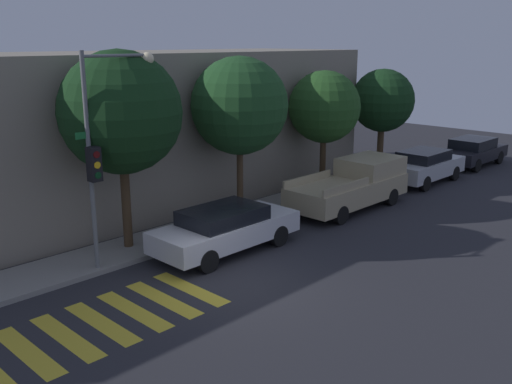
% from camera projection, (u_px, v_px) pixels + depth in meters
% --- Properties ---
extents(ground_plane, '(60.00, 60.00, 0.00)m').
position_uv_depth(ground_plane, '(238.00, 287.00, 14.65)').
color(ground_plane, '#28282D').
extents(sidewalk, '(26.00, 1.93, 0.14)m').
position_uv_depth(sidewalk, '(144.00, 245.00, 17.44)').
color(sidewalk, gray).
rests_on(sidewalk, ground).
extents(building_row, '(26.00, 6.00, 5.73)m').
position_uv_depth(building_row, '(66.00, 138.00, 19.66)').
color(building_row, gray).
rests_on(building_row, ground).
extents(crosswalk, '(5.57, 2.60, 0.00)m').
position_uv_depth(crosswalk, '(102.00, 323.00, 12.77)').
color(crosswalk, gold).
rests_on(crosswalk, ground).
extents(traffic_light_pole, '(2.49, 0.56, 5.90)m').
position_uv_depth(traffic_light_pole, '(105.00, 136.00, 14.90)').
color(traffic_light_pole, slate).
rests_on(traffic_light_pole, ground).
extents(sedan_near_corner, '(4.68, 1.85, 1.38)m').
position_uv_depth(sedan_near_corner, '(225.00, 228.00, 16.92)').
color(sedan_near_corner, silver).
rests_on(sedan_near_corner, ground).
extents(pickup_truck, '(5.29, 2.01, 1.77)m').
position_uv_depth(pickup_truck, '(353.00, 184.00, 21.44)').
color(pickup_truck, tan).
rests_on(pickup_truck, ground).
extents(sedan_middle, '(4.35, 1.81, 1.45)m').
position_uv_depth(sedan_middle, '(424.00, 166.00, 25.22)').
color(sedan_middle, '#B7BABF').
rests_on(sedan_middle, ground).
extents(sedan_far_end, '(4.37, 1.83, 1.40)m').
position_uv_depth(sedan_far_end, '(473.00, 151.00, 28.70)').
color(sedan_far_end, black).
rests_on(sedan_far_end, ground).
extents(tree_near_corner, '(3.53, 3.53, 5.92)m').
position_uv_depth(tree_near_corner, '(121.00, 113.00, 16.15)').
color(tree_near_corner, '#42301E').
rests_on(tree_near_corner, ground).
extents(tree_midblock, '(3.36, 3.36, 5.65)m').
position_uv_depth(tree_midblock, '(239.00, 106.00, 19.46)').
color(tree_midblock, '#4C3823').
rests_on(tree_midblock, ground).
extents(tree_far_end, '(2.90, 2.90, 5.01)m').
position_uv_depth(tree_far_end, '(324.00, 107.00, 22.86)').
color(tree_far_end, '#4C3823').
rests_on(tree_far_end, ground).
extents(tree_behind_truck, '(2.85, 2.85, 4.92)m').
position_uv_depth(tree_behind_truck, '(383.00, 101.00, 25.87)').
color(tree_behind_truck, '#4C3823').
rests_on(tree_behind_truck, ground).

